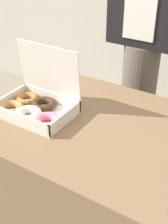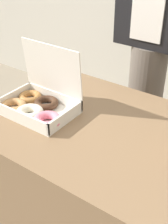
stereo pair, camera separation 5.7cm
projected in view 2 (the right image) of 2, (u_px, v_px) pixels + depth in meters
The scene contains 3 objects.
table at pixel (107, 199), 1.34m from camera, with size 1.02×0.67×0.74m.
donut_box at pixel (37, 104), 1.23m from camera, with size 0.32×0.24×0.26m.
person_customer at pixel (153, 30), 1.54m from camera, with size 0.35×0.22×1.63m.
Camera 2 is at (0.47, -0.82, 1.40)m, focal length 50.00 mm.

